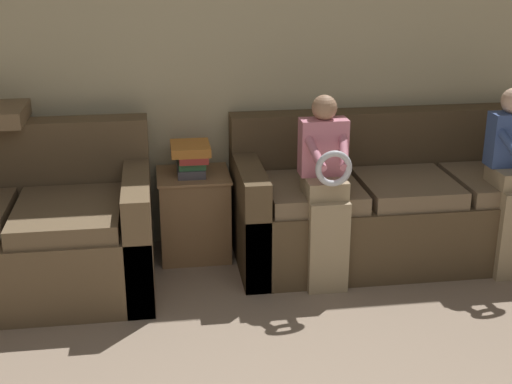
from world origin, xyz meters
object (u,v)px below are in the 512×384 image
at_px(book_stack, 191,157).
at_px(couch_side, 18,235).
at_px(side_shelf, 194,213).
at_px(child_left_seated, 326,185).
at_px(couch_main, 398,206).

bearing_deg(book_stack, couch_side, -164.12).
height_order(couch_side, book_stack, couch_side).
height_order(side_shelf, book_stack, book_stack).
bearing_deg(couch_side, side_shelf, 15.91).
xyz_separation_m(child_left_seated, side_shelf, (-0.77, 0.54, -0.35)).
height_order(child_left_seated, side_shelf, child_left_seated).
relative_size(couch_main, couch_side, 1.36).
height_order(child_left_seated, book_stack, child_left_seated).
relative_size(couch_side, book_stack, 5.18).
distance_m(couch_side, book_stack, 1.18).
bearing_deg(book_stack, child_left_seated, -34.65).
height_order(couch_main, book_stack, couch_main).
bearing_deg(couch_main, side_shelf, 172.67).
distance_m(couch_main, side_shelf, 1.38).
relative_size(couch_side, side_shelf, 2.81).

